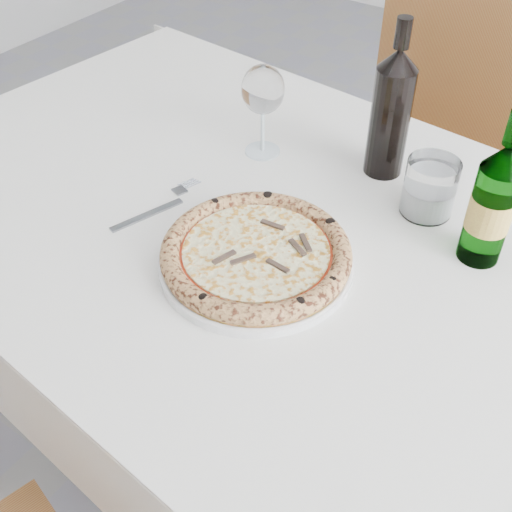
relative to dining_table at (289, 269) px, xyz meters
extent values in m
cube|color=brown|center=(0.00, 0.00, 0.06)|extent=(1.56, 1.00, 0.04)
cube|color=silver|center=(0.00, 0.00, 0.08)|extent=(1.63, 1.06, 0.01)
cube|color=silver|center=(0.00, 0.45, -0.03)|extent=(1.54, 0.01, 0.22)
cube|color=silver|center=(0.00, -0.45, -0.03)|extent=(1.54, 0.01, 0.22)
cube|color=silver|center=(-0.77, 0.00, -0.03)|extent=(0.01, 0.91, 0.22)
cylinder|color=brown|center=(-0.68, 0.36, -0.32)|extent=(0.06, 0.06, 0.71)
cube|color=brown|center=(-0.06, 0.68, -0.22)|extent=(0.47, 0.47, 0.04)
cube|color=brown|center=(-0.05, 0.88, 0.03)|extent=(0.45, 0.07, 0.46)
cylinder|color=brown|center=(0.14, 0.86, -0.46)|extent=(0.04, 0.04, 0.43)
cylinder|color=brown|center=(0.12, 0.48, -0.46)|extent=(0.04, 0.04, 0.43)
cylinder|color=brown|center=(-0.24, 0.88, -0.46)|extent=(0.04, 0.04, 0.43)
cylinder|color=brown|center=(-0.26, 0.50, -0.46)|extent=(0.04, 0.04, 0.43)
cylinder|color=white|center=(0.00, -0.10, 0.09)|extent=(0.30, 0.30, 0.01)
torus|color=white|center=(0.00, -0.10, 0.09)|extent=(0.30, 0.30, 0.01)
cylinder|color=#BC753E|center=(0.00, -0.10, 0.10)|extent=(0.28, 0.28, 0.01)
torus|color=#B5834B|center=(0.00, -0.10, 0.11)|extent=(0.29, 0.29, 0.03)
cylinder|color=#AF1C03|center=(0.00, -0.10, 0.11)|extent=(0.24, 0.24, 0.00)
cylinder|color=#FFF2AB|center=(0.00, -0.10, 0.11)|extent=(0.22, 0.22, 0.00)
cube|color=brown|center=(0.03, -0.10, 0.12)|extent=(0.04, 0.01, 0.00)
cube|color=brown|center=(0.02, -0.06, 0.12)|extent=(0.03, 0.04, 0.00)
cube|color=brown|center=(-0.03, -0.05, 0.12)|extent=(0.03, 0.04, 0.00)
cube|color=brown|center=(-0.03, -0.10, 0.12)|extent=(0.04, 0.01, 0.00)
cube|color=brown|center=(-0.03, -0.14, 0.12)|extent=(0.03, 0.04, 0.00)
cube|color=brown|center=(0.03, -0.16, 0.12)|extent=(0.03, 0.04, 0.00)
cube|color=gray|center=(-0.22, -0.10, 0.08)|extent=(0.05, 0.13, 0.00)
cube|color=gray|center=(-0.22, -0.02, 0.08)|extent=(0.03, 0.03, 0.00)
cylinder|color=gray|center=(-0.23, 0.01, 0.08)|extent=(0.00, 0.03, 0.00)
cylinder|color=gray|center=(-0.22, 0.01, 0.08)|extent=(0.00, 0.03, 0.00)
cylinder|color=gray|center=(-0.22, 0.01, 0.08)|extent=(0.00, 0.03, 0.00)
cylinder|color=gray|center=(-0.21, 0.01, 0.08)|extent=(0.00, 0.03, 0.00)
cylinder|color=silver|center=(-0.17, 0.17, 0.08)|extent=(0.07, 0.07, 0.00)
cylinder|color=silver|center=(-0.17, 0.17, 0.13)|extent=(0.01, 0.01, 0.09)
ellipsoid|color=white|center=(-0.17, 0.17, 0.21)|extent=(0.08, 0.08, 0.09)
cylinder|color=white|center=(0.16, 0.18, 0.13)|extent=(0.09, 0.09, 0.10)
cylinder|color=white|center=(0.16, 0.18, 0.11)|extent=(0.08, 0.08, 0.05)
cylinder|color=#348531|center=(0.27, 0.11, 0.16)|extent=(0.06, 0.06, 0.16)
cone|color=#348531|center=(0.27, 0.11, 0.26)|extent=(0.06, 0.06, 0.04)
cylinder|color=#EBE14F|center=(0.27, 0.11, 0.17)|extent=(0.07, 0.07, 0.06)
cylinder|color=black|center=(0.04, 0.25, 0.18)|extent=(0.07, 0.07, 0.20)
cone|color=black|center=(0.04, 0.25, 0.30)|extent=(0.07, 0.07, 0.04)
cylinder|color=black|center=(0.04, 0.25, 0.34)|extent=(0.03, 0.03, 0.05)
camera|label=1|loc=(0.41, -0.70, 0.74)|focal=45.00mm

